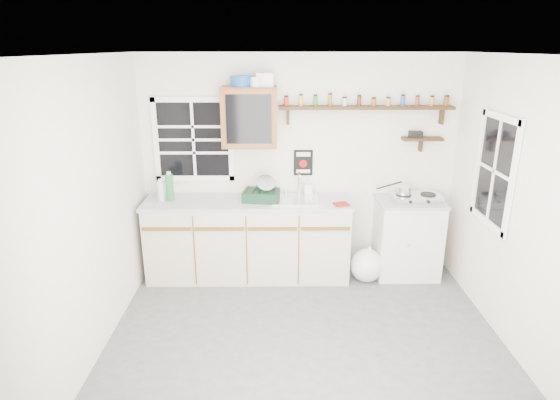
{
  "coord_description": "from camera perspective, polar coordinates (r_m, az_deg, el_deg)",
  "views": [
    {
      "loc": [
        -0.25,
        -3.66,
        2.56
      ],
      "look_at": [
        -0.22,
        0.55,
        1.17
      ],
      "focal_mm": 30.0,
      "sensor_mm": 36.0,
      "label": 1
    }
  ],
  "objects": [
    {
      "name": "rag",
      "position": [
        5.1,
        7.49,
        -0.52
      ],
      "size": [
        0.18,
        0.17,
        0.02
      ],
      "primitive_type": "cube",
      "rotation": [
        0.0,
        0.0,
        0.32
      ],
      "color": "maroon",
      "rests_on": "main_cabinet"
    },
    {
      "name": "warning_sign",
      "position": [
        5.41,
        2.85,
        4.57
      ],
      "size": [
        0.22,
        0.02,
        0.3
      ],
      "color": "black",
      "rests_on": "wall_back"
    },
    {
      "name": "upper_cabinet",
      "position": [
        5.17,
        -3.73,
        10.05
      ],
      "size": [
        0.6,
        0.32,
        0.65
      ],
      "color": "brown",
      "rests_on": "wall_back"
    },
    {
      "name": "dish_rack",
      "position": [
        5.2,
        -2.16,
        0.93
      ],
      "size": [
        0.42,
        0.34,
        0.29
      ],
      "rotation": [
        0.0,
        0.0,
        -0.15
      ],
      "color": "black",
      "rests_on": "main_cabinet"
    },
    {
      "name": "hotplate",
      "position": [
        5.45,
        16.21,
        0.3
      ],
      "size": [
        0.56,
        0.32,
        0.08
      ],
      "rotation": [
        0.0,
        0.0,
        0.04
      ],
      "color": "silver",
      "rests_on": "right_cabinet"
    },
    {
      "name": "water_bottles",
      "position": [
        5.34,
        -13.65,
        1.41
      ],
      "size": [
        0.17,
        0.12,
        0.33
      ],
      "color": "silver",
      "rests_on": "main_cabinet"
    },
    {
      "name": "soap_bottle",
      "position": [
        5.39,
        3.39,
        1.6
      ],
      "size": [
        0.1,
        0.1,
        0.2
      ],
      "primitive_type": "imported",
      "rotation": [
        0.0,
        0.0,
        0.15
      ],
      "color": "silver",
      "rests_on": "main_cabinet"
    },
    {
      "name": "room",
      "position": [
        3.9,
        3.36,
        -1.4
      ],
      "size": [
        3.64,
        3.24,
        2.54
      ],
      "color": "#4A4A4C",
      "rests_on": "ground"
    },
    {
      "name": "window_right",
      "position": [
        4.81,
        24.74,
        3.23
      ],
      "size": [
        0.03,
        0.78,
        1.08
      ],
      "color": "black",
      "rests_on": "wall_back"
    },
    {
      "name": "secondary_shelf",
      "position": [
        5.52,
        16.72,
        7.24
      ],
      "size": [
        0.45,
        0.16,
        0.24
      ],
      "color": "black",
      "rests_on": "wall_back"
    },
    {
      "name": "window_back",
      "position": [
        5.43,
        -10.51,
        7.24
      ],
      "size": [
        0.93,
        0.03,
        0.98
      ],
      "color": "black",
      "rests_on": "wall_back"
    },
    {
      "name": "spice_shelf",
      "position": [
        5.31,
        10.47,
        11.13
      ],
      "size": [
        1.91,
        0.18,
        0.34
      ],
      "color": "black",
      "rests_on": "wall_back"
    },
    {
      "name": "sink",
      "position": [
        5.23,
        1.88,
        0.12
      ],
      "size": [
        0.52,
        0.44,
        0.29
      ],
      "color": "silver",
      "rests_on": "main_cabinet"
    },
    {
      "name": "trash_bag",
      "position": [
        5.45,
        10.54,
        -7.8
      ],
      "size": [
        0.4,
        0.36,
        0.45
      ],
      "color": "silver",
      "rests_on": "floor"
    },
    {
      "name": "main_cabinet",
      "position": [
        5.4,
        -3.89,
        -4.65
      ],
      "size": [
        2.31,
        0.63,
        0.92
      ],
      "color": "#B8AE99",
      "rests_on": "floor"
    },
    {
      "name": "right_cabinet",
      "position": [
        5.62,
        15.21,
        -4.4
      ],
      "size": [
        0.73,
        0.57,
        0.91
      ],
      "color": "silver",
      "rests_on": "floor"
    },
    {
      "name": "upper_cabinet_clutter",
      "position": [
        5.13,
        -3.56,
        14.31
      ],
      "size": [
        0.46,
        0.24,
        0.14
      ],
      "color": "#174699",
      "rests_on": "upper_cabinet"
    },
    {
      "name": "saucepan",
      "position": [
        5.39,
        14.8,
        1.14
      ],
      "size": [
        0.36,
        0.26,
        0.16
      ],
      "rotation": [
        0.0,
        0.0,
        -0.69
      ],
      "color": "silver",
      "rests_on": "hotplate"
    }
  ]
}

